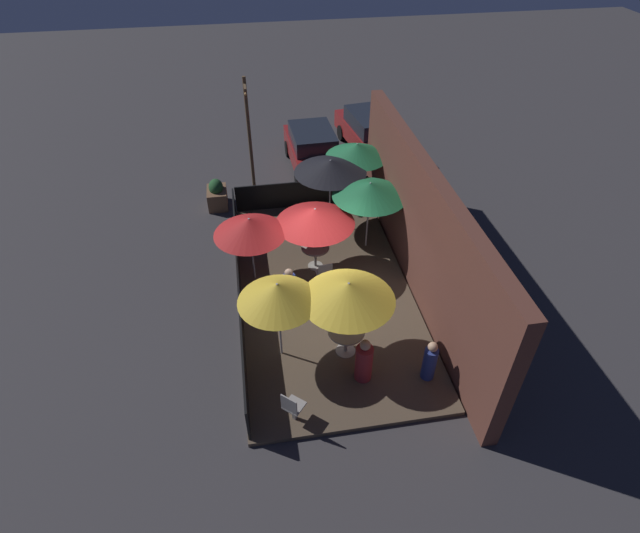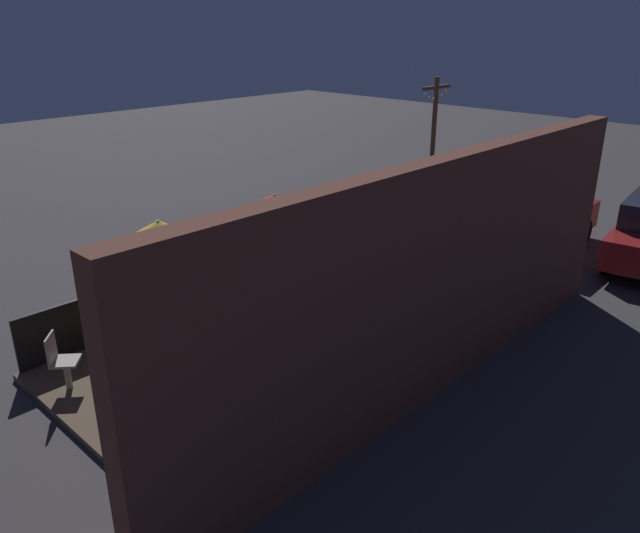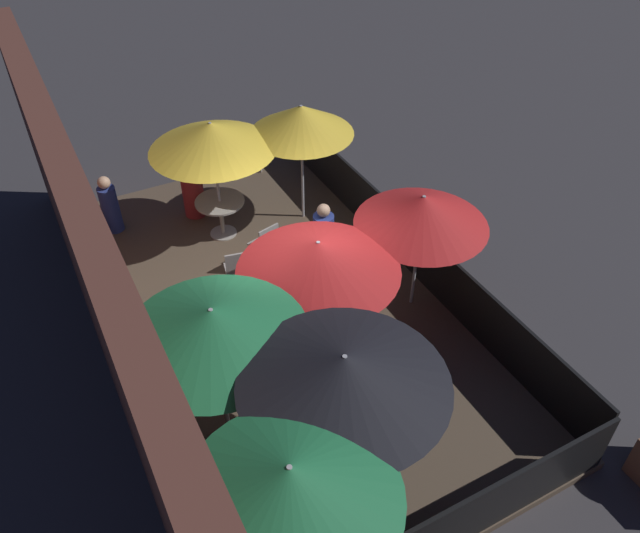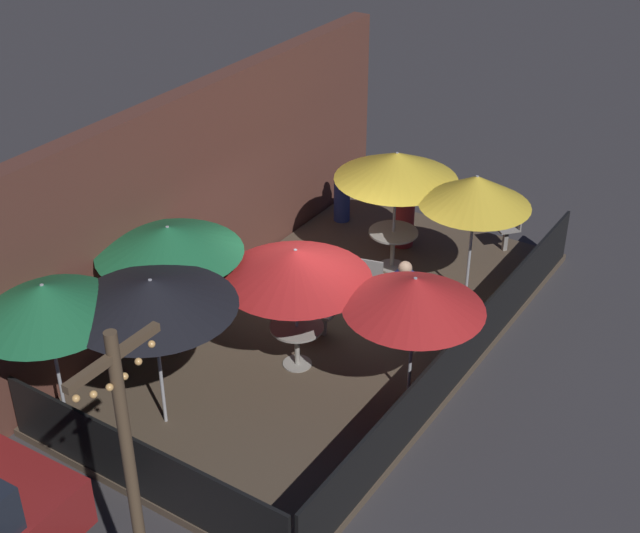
# 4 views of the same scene
# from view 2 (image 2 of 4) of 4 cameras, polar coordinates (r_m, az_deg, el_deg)

# --- Properties ---
(ground_plane) EXTENTS (60.00, 60.00, 0.00)m
(ground_plane) POSITION_cam_2_polar(r_m,az_deg,el_deg) (11.74, -0.75, -6.29)
(ground_plane) COLOR #383538
(patio_deck) EXTENTS (9.03, 4.82, 0.12)m
(patio_deck) POSITION_cam_2_polar(r_m,az_deg,el_deg) (11.72, -0.76, -6.03)
(patio_deck) COLOR brown
(patio_deck) RESTS_ON ground_plane
(building_wall) EXTENTS (10.63, 0.36, 3.75)m
(building_wall) POSITION_cam_2_polar(r_m,az_deg,el_deg) (9.44, 10.67, -1.37)
(building_wall) COLOR brown
(building_wall) RESTS_ON ground_plane
(fence_front) EXTENTS (8.83, 0.05, 0.95)m
(fence_front) POSITION_cam_2_polar(r_m,az_deg,el_deg) (13.11, -8.14, -0.55)
(fence_front) COLOR black
(fence_front) RESTS_ON patio_deck
(fence_side_left) EXTENTS (0.05, 4.62, 0.95)m
(fence_side_left) POSITION_cam_2_polar(r_m,az_deg,el_deg) (14.75, 11.54, 1.79)
(fence_side_left) COLOR black
(fence_side_left) RESTS_ON patio_deck
(patio_umbrella_0) EXTENTS (2.17, 2.17, 2.27)m
(patio_umbrella_0) POSITION_cam_2_polar(r_m,az_deg,el_deg) (9.38, -10.31, 0.25)
(patio_umbrella_0) COLOR #B2B2B7
(patio_umbrella_0) RESTS_ON patio_deck
(patio_umbrella_1) EXTENTS (2.26, 2.26, 2.05)m
(patio_umbrella_1) POSITION_cam_2_polar(r_m,az_deg,el_deg) (11.77, 2.60, 3.96)
(patio_umbrella_1) COLOR #B2B2B7
(patio_umbrella_1) RESTS_ON patio_deck
(patio_umbrella_2) EXTENTS (1.86, 1.86, 2.30)m
(patio_umbrella_2) POSITION_cam_2_polar(r_m,az_deg,el_deg) (10.72, -14.48, 2.77)
(patio_umbrella_2) COLOR #B2B2B7
(patio_umbrella_2) RESTS_ON patio_deck
(patio_umbrella_3) EXTENTS (2.21, 2.21, 2.26)m
(patio_umbrella_3) POSITION_cam_2_polar(r_m,az_deg,el_deg) (11.30, 11.83, 3.96)
(patio_umbrella_3) COLOR #B2B2B7
(patio_umbrella_3) RESTS_ON patio_deck
(patio_umbrella_4) EXTENTS (2.01, 2.01, 2.07)m
(patio_umbrella_4) POSITION_cam_2_polar(r_m,az_deg,el_deg) (12.85, -4.19, 5.53)
(patio_umbrella_4) COLOR #B2B2B7
(patio_umbrella_4) RESTS_ON patio_deck
(patio_umbrella_5) EXTENTS (2.04, 2.04, 2.40)m
(patio_umbrella_5) POSITION_cam_2_polar(r_m,az_deg,el_deg) (13.11, 17.65, 6.44)
(patio_umbrella_5) COLOR #B2B2B7
(patio_umbrella_5) RESTS_ON patio_deck
(patio_umbrella_6) EXTENTS (2.27, 2.27, 2.36)m
(patio_umbrella_6) POSITION_cam_2_polar(r_m,az_deg,el_deg) (12.85, 11.73, 6.66)
(patio_umbrella_6) COLOR #B2B2B7
(patio_umbrella_6) RESTS_ON patio_deck
(dining_table_0) EXTENTS (0.90, 0.90, 0.73)m
(dining_table_0) POSITION_cam_2_polar(r_m,az_deg,el_deg) (9.99, -9.76, -7.45)
(dining_table_0) COLOR #9E998E
(dining_table_0) RESTS_ON patio_deck
(dining_table_1) EXTENTS (0.83, 0.83, 0.72)m
(dining_table_1) POSITION_cam_2_polar(r_m,az_deg,el_deg) (12.21, 2.50, -1.60)
(dining_table_1) COLOR #9E998E
(dining_table_1) RESTS_ON patio_deck
(patio_chair_0) EXTENTS (0.44, 0.44, 0.91)m
(patio_chair_0) POSITION_cam_2_polar(r_m,az_deg,el_deg) (11.53, -0.32, -3.46)
(patio_chair_0) COLOR gray
(patio_chair_0) RESTS_ON patio_deck
(patio_chair_1) EXTENTS (0.56, 0.56, 0.94)m
(patio_chair_1) POSITION_cam_2_polar(r_m,az_deg,el_deg) (10.50, -22.62, -7.85)
(patio_chair_1) COLOR gray
(patio_chair_1) RESTS_ON patio_deck
(patio_chair_2) EXTENTS (0.47, 0.47, 0.91)m
(patio_chair_2) POSITION_cam_2_polar(r_m,az_deg,el_deg) (10.75, -1.45, -5.43)
(patio_chair_2) COLOR gray
(patio_chair_2) RESTS_ON patio_deck
(patio_chair_3) EXTENTS (0.49, 0.49, 0.91)m
(patio_chair_3) POSITION_cam_2_polar(r_m,az_deg,el_deg) (10.95, -5.39, -4.99)
(patio_chair_3) COLOR gray
(patio_chair_3) RESTS_ON patio_deck
(patron_0) EXTENTS (0.45, 0.45, 1.25)m
(patron_0) POSITION_cam_2_polar(r_m,az_deg,el_deg) (9.43, -13.01, -9.84)
(patron_0) COLOR maroon
(patron_0) RESTS_ON patio_deck
(patron_1) EXTENTS (0.38, 0.38, 1.15)m
(patron_1) POSITION_cam_2_polar(r_m,az_deg,el_deg) (8.29, -8.31, -14.60)
(patron_1) COLOR navy
(patron_1) RESTS_ON patio_deck
(patron_2) EXTENTS (0.38, 0.38, 1.34)m
(patron_2) POSITION_cam_2_polar(r_m,az_deg,el_deg) (11.78, -6.29, -2.39)
(patron_2) COLOR navy
(patron_2) RESTS_ON patio_deck
(planter_box) EXTENTS (0.95, 0.67, 1.05)m
(planter_box) POSITION_cam_2_polar(r_m,az_deg,el_deg) (16.92, 4.33, 4.29)
(planter_box) COLOR brown
(planter_box) RESTS_ON ground_plane
(light_post) EXTENTS (1.10, 0.12, 4.19)m
(light_post) POSITION_cam_2_polar(r_m,az_deg,el_deg) (16.38, 10.22, 10.21)
(light_post) COLOR brown
(light_post) RESTS_ON ground_plane
(parked_car_0) EXTENTS (4.12, 1.90, 1.62)m
(parked_car_0) POSITION_cam_2_polar(r_m,az_deg,el_deg) (16.69, 19.18, 4.27)
(parked_car_0) COLOR maroon
(parked_car_0) RESTS_ON ground_plane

